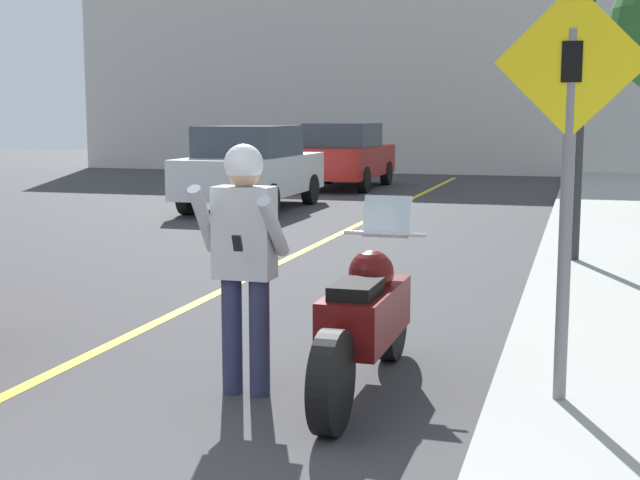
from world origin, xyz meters
The scene contains 8 objects.
road_center_line centered at (-0.60, 6.00, 0.00)m, with size 0.12×36.00×0.01m.
building_backdrop centered at (0.00, 26.00, 4.04)m, with size 28.00×1.20×8.07m.
motorcycle centered at (1.73, 2.81, 0.51)m, with size 0.62×2.36×1.31m.
person_biker centered at (0.96, 2.51, 1.05)m, with size 0.59×0.47×1.71m.
crossing_sign centered at (3.04, 2.54, 1.67)m, with size 0.91×0.08×2.52m.
traffic_light centered at (3.06, 8.14, 2.55)m, with size 0.26×0.30×3.44m.
parked_car_white centered at (-3.29, 13.79, 0.86)m, with size 1.88×4.20×1.68m.
parked_car_red centered at (-2.84, 19.39, 0.86)m, with size 1.88×4.20×1.68m.
Camera 1 is at (3.13, -3.01, 1.91)m, focal length 50.00 mm.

